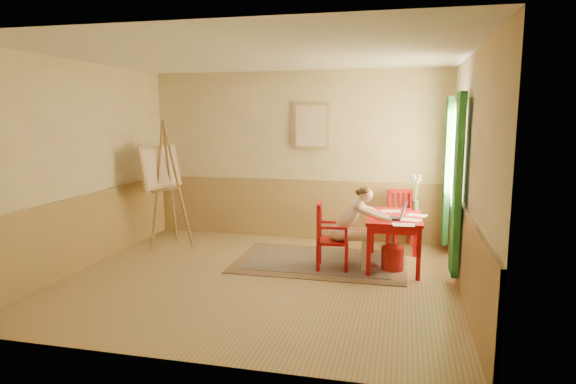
% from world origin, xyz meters
% --- Properties ---
extents(room, '(5.04, 4.54, 2.84)m').
position_xyz_m(room, '(0.00, 0.00, 1.40)').
color(room, tan).
rests_on(room, ground).
extents(wainscot, '(5.00, 4.50, 1.00)m').
position_xyz_m(wainscot, '(0.00, 0.80, 0.50)').
color(wainscot, '#9D7F4D').
rests_on(wainscot, room).
extents(window, '(0.12, 2.01, 2.20)m').
position_xyz_m(window, '(2.42, 1.10, 1.35)').
color(window, white).
rests_on(window, room).
extents(wall_portrait, '(0.60, 0.05, 0.76)m').
position_xyz_m(wall_portrait, '(0.25, 2.20, 1.90)').
color(wall_portrait, tan).
rests_on(wall_portrait, room).
extents(rug, '(2.41, 1.61, 0.02)m').
position_xyz_m(rug, '(0.65, 0.87, 0.01)').
color(rug, '#8C7251').
rests_on(rug, room).
extents(table, '(0.75, 1.22, 0.72)m').
position_xyz_m(table, '(1.66, 0.93, 0.63)').
color(table, '#C0070A').
rests_on(table, room).
extents(chair_left, '(0.46, 0.44, 0.91)m').
position_xyz_m(chair_left, '(0.82, 0.59, 0.46)').
color(chair_left, '#C0070A').
rests_on(chair_left, room).
extents(chair_back, '(0.52, 0.53, 0.91)m').
position_xyz_m(chair_back, '(1.77, 1.94, 0.46)').
color(chair_back, '#C0070A').
rests_on(chair_back, room).
extents(figure, '(0.87, 0.41, 1.15)m').
position_xyz_m(figure, '(1.13, 0.62, 0.63)').
color(figure, beige).
rests_on(figure, room).
extents(laptop, '(0.41, 0.29, 0.23)m').
position_xyz_m(laptop, '(1.66, 0.70, 0.77)').
color(laptop, '#1E2338').
rests_on(laptop, table).
extents(papers, '(0.65, 1.11, 0.00)m').
position_xyz_m(papers, '(1.81, 0.79, 0.72)').
color(papers, white).
rests_on(papers, table).
extents(vase, '(0.18, 0.26, 0.52)m').
position_xyz_m(vase, '(1.94, 1.39, 0.96)').
color(vase, '#3F724C').
rests_on(vase, table).
extents(wastebasket, '(0.34, 0.34, 0.32)m').
position_xyz_m(wastebasket, '(1.66, 0.73, 0.16)').
color(wastebasket, red).
rests_on(wastebasket, room).
extents(easel, '(0.74, 0.90, 2.01)m').
position_xyz_m(easel, '(-1.93, 1.20, 1.19)').
color(easel, olive).
rests_on(easel, room).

